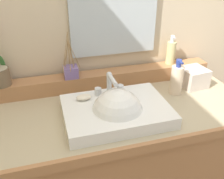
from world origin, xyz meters
TOP-DOWN VIEW (x-y plane):
  - vanity_cabinet at (0.00, -0.00)m, footprint 1.37×0.59m
  - back_ledge at (0.00, 0.23)m, footprint 1.30×0.10m
  - sink_basin at (0.01, -0.09)m, footprint 0.47×0.33m
  - soap_bar at (-0.12, 0.01)m, footprint 0.07×0.04m
  - soap_dispenser at (0.43, 0.24)m, footprint 0.05×0.05m
  - reed_diffuser at (-0.15, 0.22)m, footprint 0.10×0.11m
  - lotion_bottle at (0.37, 0.04)m, footprint 0.06×0.07m
  - tissue_box at (0.50, 0.09)m, footprint 0.14×0.14m
  - mirror at (0.10, 0.29)m, footprint 0.47×0.02m

SIDE VIEW (x-z plane):
  - vanity_cabinet at x=0.00m, z-range 0.00..0.83m
  - sink_basin at x=0.01m, z-range 0.72..0.98m
  - back_ledge at x=0.00m, z-range 0.83..0.91m
  - tissue_box at x=0.50m, z-range 0.83..0.93m
  - soap_bar at x=-0.12m, z-range 0.88..0.91m
  - lotion_bottle at x=0.37m, z-range 0.81..1.00m
  - reed_diffuser at x=-0.15m, z-range 0.82..1.06m
  - soap_dispenser at x=0.43m, z-range 0.89..1.06m
  - mirror at x=0.10m, z-range 0.99..1.51m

